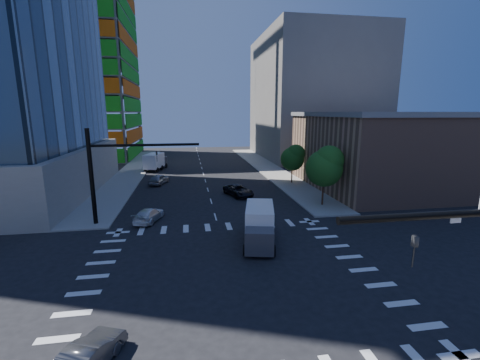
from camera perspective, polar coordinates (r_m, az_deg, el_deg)
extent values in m
plane|color=black|center=(22.33, -1.59, -16.23)|extent=(160.00, 160.00, 0.00)
cube|color=silver|center=(22.33, -1.59, -16.22)|extent=(20.00, 20.00, 0.01)
cube|color=gray|center=(62.29, 4.84, 2.22)|extent=(5.00, 60.00, 0.15)
cube|color=gray|center=(61.23, -18.49, 1.47)|extent=(5.00, 60.00, 0.15)
cube|color=#198D19|center=(83.61, -18.94, 20.93)|extent=(0.12, 24.00, 49.00)
cube|color=#BF510B|center=(74.59, -30.91, 21.12)|extent=(24.00, 0.12, 49.00)
cube|color=#976E57|center=(50.16, 24.21, 4.54)|extent=(20.00, 22.00, 10.00)
cube|color=slate|center=(49.86, 24.74, 10.59)|extent=(20.50, 22.50, 0.60)
cube|color=slate|center=(80.26, 12.72, 14.12)|extent=(24.00, 30.00, 28.00)
imported|color=black|center=(11.16, 28.45, -11.07)|extent=(0.16, 0.20, 1.00)
cylinder|color=black|center=(32.80, -24.89, 0.47)|extent=(0.40, 0.40, 9.00)
cylinder|color=black|center=(31.40, -16.50, 5.98)|extent=(10.00, 0.24, 0.24)
imported|color=black|center=(31.42, -14.57, 4.07)|extent=(0.16, 0.20, 1.00)
cylinder|color=#382316|center=(37.91, 14.48, -2.58)|extent=(0.20, 0.20, 2.27)
sphere|color=#134311|center=(37.28, 14.73, 2.02)|extent=(4.16, 4.16, 4.16)
sphere|color=#317527|center=(37.02, 15.56, 3.43)|extent=(3.25, 3.25, 3.25)
cylinder|color=#382316|center=(48.97, 9.19, 0.68)|extent=(0.20, 0.20, 1.92)
sphere|color=#134311|center=(48.53, 9.29, 3.70)|extent=(3.52, 3.52, 3.52)
sphere|color=#317527|center=(48.27, 9.89, 4.63)|extent=(2.75, 2.75, 2.75)
imported|color=black|center=(41.23, -0.26, -1.87)|extent=(3.90, 5.54, 1.40)
imported|color=white|center=(33.02, -15.86, -5.97)|extent=(3.11, 4.82, 1.30)
imported|color=#999DA0|center=(49.42, -14.20, 0.16)|extent=(3.14, 4.88, 1.55)
imported|color=#47474B|center=(16.32, -25.65, -26.67)|extent=(2.74, 4.21, 1.31)
cube|color=silver|center=(26.09, 3.49, -7.73)|extent=(3.22, 5.04, 2.42)
cube|color=#44454D|center=(26.30, 3.48, -8.98)|extent=(2.46, 2.11, 1.77)
cube|color=white|center=(61.85, -14.73, 3.47)|extent=(3.56, 5.33, 2.54)
cube|color=#44454D|center=(61.94, -14.70, 2.89)|extent=(2.63, 2.29, 1.85)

